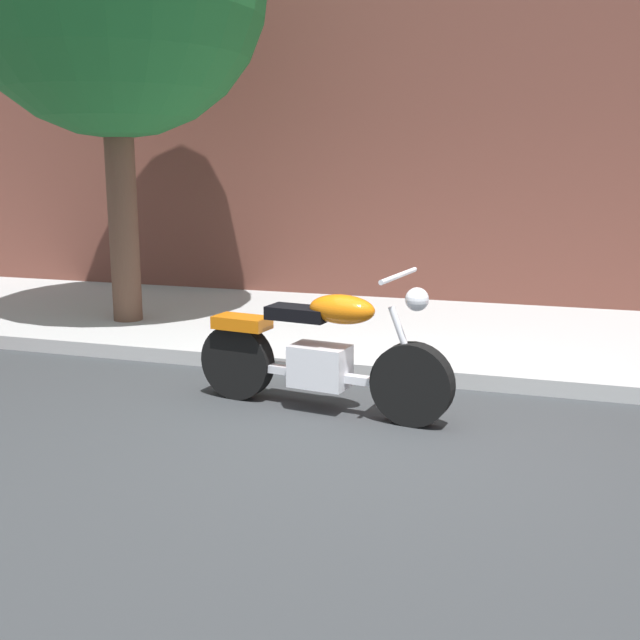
{
  "coord_description": "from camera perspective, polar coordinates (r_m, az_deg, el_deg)",
  "views": [
    {
      "loc": [
        1.07,
        -4.93,
        1.88
      ],
      "look_at": [
        -0.57,
        0.34,
        0.71
      ],
      "focal_mm": 42.12,
      "sensor_mm": 36.0,
      "label": 1
    }
  ],
  "objects": [
    {
      "name": "sidewalk",
      "position": [
        8.11,
        9.28,
        -1.14
      ],
      "size": [
        22.52,
        3.36,
        0.14
      ],
      "primitive_type": "cube",
      "color": "#A3A3A3",
      "rests_on": "ground"
    },
    {
      "name": "ground_plane",
      "position": [
        5.39,
        4.79,
        -8.53
      ],
      "size": [
        60.0,
        60.0,
        0.0
      ],
      "primitive_type": "plane",
      "color": "#303335"
    },
    {
      "name": "motorcycle",
      "position": [
        5.71,
        0.01,
        -2.66
      ],
      "size": [
        2.09,
        0.74,
        1.11
      ],
      "color": "black",
      "rests_on": "ground"
    }
  ]
}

